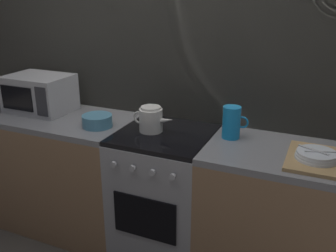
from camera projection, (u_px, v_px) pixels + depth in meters
ground_plane at (165, 249)px, 2.71m from camera, size 8.00×8.00×0.00m
back_wall at (184, 76)px, 2.57m from camera, size 3.60×0.05×2.40m
counter_left at (59, 170)px, 2.89m from camera, size 1.20×0.60×0.90m
stove_unit at (165, 195)px, 2.55m from camera, size 0.60×0.63×0.90m
counter_right at (304, 226)px, 2.21m from camera, size 1.20×0.60×0.90m
microwave at (40, 93)px, 2.78m from camera, size 0.46×0.35×0.27m
kettle at (151, 119)px, 2.40m from camera, size 0.28×0.15×0.17m
mixing_bowl at (97, 121)px, 2.49m from camera, size 0.20×0.20×0.08m
pitcher at (232, 122)px, 2.28m from camera, size 0.16×0.11×0.20m
dish_pile at (316, 157)px, 1.99m from camera, size 0.30×0.40×0.07m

